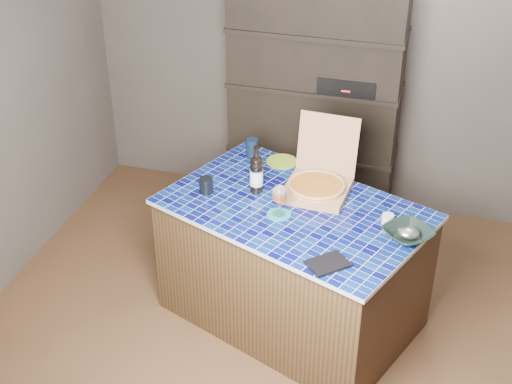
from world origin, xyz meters
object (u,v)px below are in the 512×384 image
(pizza_box, at_px, (318,183))
(mead_bottle, at_px, (256,174))
(wine_glass, at_px, (279,195))
(bowl, at_px, (408,234))
(dvd_case, at_px, (328,264))
(kitchen_island, at_px, (293,263))

(pizza_box, distance_m, mead_bottle, 0.37)
(wine_glass, bearing_deg, bowl, -2.74)
(wine_glass, bearing_deg, dvd_case, -46.95)
(pizza_box, bearing_deg, bowl, -27.55)
(pizza_box, xyz_separation_m, bowl, (0.57, -0.35, -0.03))
(pizza_box, distance_m, dvd_case, 0.72)
(kitchen_island, distance_m, pizza_box, 0.52)
(wine_glass, distance_m, dvd_case, 0.54)
(dvd_case, bearing_deg, mead_bottle, 178.61)
(wine_glass, height_order, bowl, wine_glass)
(mead_bottle, xyz_separation_m, dvd_case, (0.55, -0.60, -0.11))
(dvd_case, height_order, bowl, bowl)
(dvd_case, bearing_deg, kitchen_island, 166.65)
(kitchen_island, height_order, mead_bottle, mead_bottle)
(kitchen_island, height_order, bowl, bowl)
(kitchen_island, distance_m, wine_glass, 0.55)
(wine_glass, relative_size, dvd_case, 0.92)
(pizza_box, bearing_deg, wine_glass, -112.94)
(bowl, bearing_deg, pizza_box, 148.77)
(kitchen_island, relative_size, bowl, 6.89)
(kitchen_island, bearing_deg, mead_bottle, 178.71)
(pizza_box, relative_size, bowl, 1.90)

